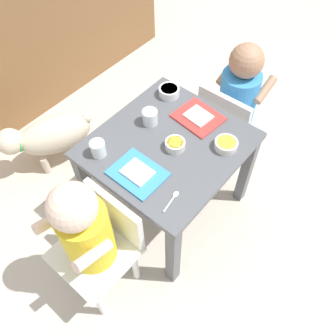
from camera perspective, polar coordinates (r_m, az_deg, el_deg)
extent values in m
plane|color=beige|center=(1.80, 0.00, -5.85)|extent=(7.00, 7.00, 0.00)
cube|color=#515459|center=(1.43, 0.00, 3.68)|extent=(0.60, 0.56, 0.03)
cube|color=#515459|center=(1.44, 0.82, -13.78)|extent=(0.04, 0.04, 0.45)
cube|color=#515459|center=(1.68, 12.42, -0.35)|extent=(0.04, 0.04, 0.45)
cube|color=#515459|center=(1.63, -12.86, -3.15)|extent=(0.04, 0.04, 0.45)
cube|color=#515459|center=(1.85, -0.63, 7.55)|extent=(0.04, 0.04, 0.45)
cube|color=white|center=(1.41, -11.67, -13.20)|extent=(0.28, 0.28, 0.02)
cube|color=white|center=(1.34, -8.49, -7.45)|extent=(0.03, 0.27, 0.22)
cylinder|color=yellow|center=(1.28, -12.76, -10.54)|extent=(0.18, 0.18, 0.28)
sphere|color=beige|center=(1.10, -15.09, -6.03)|extent=(0.16, 0.16, 0.16)
cylinder|color=white|center=(1.57, -16.08, -15.41)|extent=(0.03, 0.03, 0.27)
cylinder|color=white|center=(1.50, -10.94, -20.36)|extent=(0.03, 0.03, 0.27)
cylinder|color=white|center=(1.60, -10.63, -10.60)|extent=(0.03, 0.03, 0.27)
cylinder|color=white|center=(1.53, -5.34, -15.10)|extent=(0.03, 0.03, 0.27)
cylinder|color=beige|center=(1.26, -17.93, -7.87)|extent=(0.15, 0.04, 0.09)
cylinder|color=beige|center=(1.17, -11.94, -13.52)|extent=(0.15, 0.04, 0.09)
cube|color=white|center=(1.82, 10.48, 7.91)|extent=(0.28, 0.28, 0.02)
cube|color=white|center=(1.65, 8.73, 8.38)|extent=(0.03, 0.27, 0.22)
cylinder|color=#388CD8|center=(1.73, 11.16, 11.09)|extent=(0.18, 0.18, 0.26)
sphere|color=#A87A5B|center=(1.61, 12.49, 16.42)|extent=(0.15, 0.15, 0.15)
cylinder|color=white|center=(1.96, 13.88, 5.22)|extent=(0.03, 0.03, 0.27)
cylinder|color=white|center=(2.01, 9.00, 7.94)|extent=(0.03, 0.03, 0.27)
cylinder|color=white|center=(1.84, 10.80, 1.65)|extent=(0.03, 0.03, 0.27)
cylinder|color=white|center=(1.89, 5.70, 4.63)|extent=(0.03, 0.03, 0.27)
cylinder|color=#A87A5B|center=(1.69, 15.30, 11.98)|extent=(0.15, 0.04, 0.09)
cylinder|color=#A87A5B|center=(1.75, 9.52, 14.91)|extent=(0.15, 0.04, 0.09)
ellipsoid|color=beige|center=(1.92, -17.62, 5.19)|extent=(0.41, 0.32, 0.19)
sphere|color=beige|center=(1.89, -24.00, 3.89)|extent=(0.13, 0.13, 0.13)
sphere|color=black|center=(1.90, -25.25, 3.29)|extent=(0.06, 0.06, 0.06)
torus|color=green|center=(1.90, -22.84, 4.00)|extent=(0.07, 0.11, 0.11)
sphere|color=beige|center=(1.90, -12.87, 7.82)|extent=(0.05, 0.05, 0.05)
cylinder|color=beige|center=(2.05, -19.73, 2.65)|extent=(0.04, 0.04, 0.11)
cylinder|color=beige|center=(1.98, -19.00, 0.45)|extent=(0.04, 0.04, 0.11)
cylinder|color=beige|center=(2.06, -14.40, 4.65)|extent=(0.04, 0.04, 0.11)
cylinder|color=beige|center=(1.98, -13.48, 2.52)|extent=(0.04, 0.04, 0.11)
cube|color=#388CD8|center=(1.32, -4.88, -0.86)|extent=(0.16, 0.20, 0.01)
cube|color=white|center=(1.32, -4.91, -0.66)|extent=(0.09, 0.11, 0.01)
cube|color=red|center=(1.51, 4.87, 8.10)|extent=(0.18, 0.20, 0.01)
cube|color=white|center=(1.51, 4.89, 8.31)|extent=(0.10, 0.11, 0.01)
cylinder|color=white|center=(1.47, -2.90, 8.15)|extent=(0.06, 0.06, 0.06)
cylinder|color=silver|center=(1.48, -2.87, 7.70)|extent=(0.05, 0.05, 0.03)
cylinder|color=white|center=(1.38, -11.14, 3.08)|extent=(0.06, 0.06, 0.06)
cylinder|color=silver|center=(1.40, -11.02, 2.58)|extent=(0.05, 0.05, 0.03)
cylinder|color=silver|center=(1.41, 9.29, 3.71)|extent=(0.09, 0.09, 0.03)
cylinder|color=gold|center=(1.40, 9.36, 4.07)|extent=(0.08, 0.08, 0.01)
cylinder|color=white|center=(1.60, 0.18, 12.15)|extent=(0.09, 0.09, 0.04)
cylinder|color=#B26633|center=(1.59, 0.18, 12.59)|extent=(0.07, 0.07, 0.01)
cylinder|color=silver|center=(1.39, 1.14, 3.73)|extent=(0.08, 0.08, 0.03)
cylinder|color=gold|center=(1.38, 1.15, 4.11)|extent=(0.07, 0.07, 0.01)
cylinder|color=silver|center=(1.25, 0.14, -5.80)|extent=(0.08, 0.02, 0.01)
ellipsoid|color=silver|center=(1.27, 1.25, -4.22)|extent=(0.03, 0.02, 0.01)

